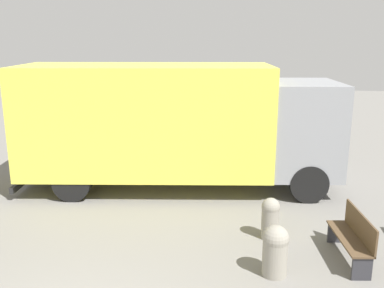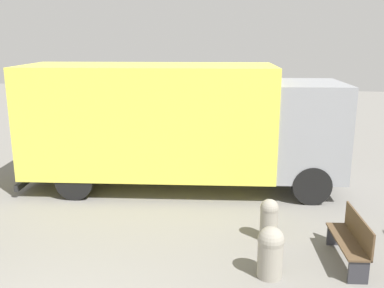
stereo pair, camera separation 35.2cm
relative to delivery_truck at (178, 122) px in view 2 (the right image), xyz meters
The scene contains 4 objects.
delivery_truck is the anchor object (origin of this frame).
park_bench 5.42m from the delivery_truck, 40.98° to the right, with size 0.59×1.52×0.92m.
bollard_near_bench 5.05m from the delivery_truck, 58.96° to the right, with size 0.46×0.46×0.92m.
bollard_far_bench 3.95m from the delivery_truck, 48.10° to the right, with size 0.37×0.37×0.87m.
Camera 2 is at (2.69, -4.03, 4.05)m, focal length 40.00 mm.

